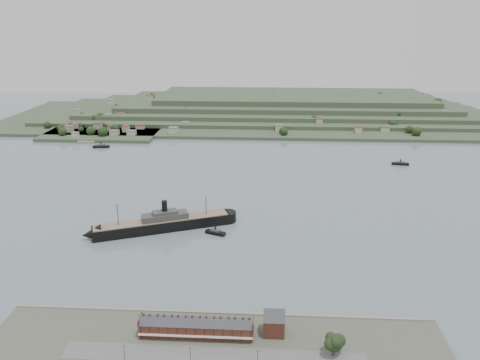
# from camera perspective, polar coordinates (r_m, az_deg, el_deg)

# --- Properties ---
(ground) EXTENTS (1400.00, 1400.00, 0.00)m
(ground) POSITION_cam_1_polar(r_m,az_deg,el_deg) (387.16, -0.20, -3.46)
(ground) COLOR slate
(ground) RESTS_ON ground
(terrace_row) EXTENTS (55.60, 9.80, 11.07)m
(terrace_row) POSITION_cam_1_polar(r_m,az_deg,el_deg) (238.03, -5.32, -17.41)
(terrace_row) COLOR #4A261A
(terrace_row) RESTS_ON ground
(gabled_building) EXTENTS (10.40, 10.18, 14.09)m
(gabled_building) POSITION_cam_1_polar(r_m,az_deg,el_deg) (238.37, 4.18, -16.91)
(gabled_building) COLOR #4A261A
(gabled_building) RESTS_ON ground
(far_peninsula) EXTENTS (760.00, 309.00, 30.00)m
(far_peninsula) POSITION_cam_1_polar(r_m,az_deg,el_deg) (762.51, 3.74, 8.67)
(far_peninsula) COLOR #3A4C32
(far_peninsula) RESTS_ON ground
(steamship) EXTENTS (108.68, 52.53, 27.33)m
(steamship) POSITION_cam_1_polar(r_m,az_deg,el_deg) (350.89, -9.87, -5.32)
(steamship) COLOR black
(steamship) RESTS_ON ground
(tugboat) EXTENTS (15.51, 9.29, 6.79)m
(tugboat) POSITION_cam_1_polar(r_m,az_deg,el_deg) (341.48, -3.01, -6.38)
(tugboat) COLOR black
(tugboat) RESTS_ON ground
(ferry_west) EXTENTS (20.06, 7.66, 7.34)m
(ferry_west) POSITION_cam_1_polar(r_m,az_deg,el_deg) (594.74, -16.55, 3.97)
(ferry_west) COLOR black
(ferry_west) RESTS_ON ground
(ferry_east) EXTENTS (18.19, 7.22, 6.63)m
(ferry_east) POSITION_cam_1_polar(r_m,az_deg,el_deg) (530.34, 18.96, 1.93)
(ferry_east) COLOR black
(ferry_east) RESTS_ON ground
(fig_tree) EXTENTS (10.14, 8.78, 11.31)m
(fig_tree) POSITION_cam_1_polar(r_m,az_deg,el_deg) (228.62, 11.47, -18.85)
(fig_tree) COLOR #40281D
(fig_tree) RESTS_ON ground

